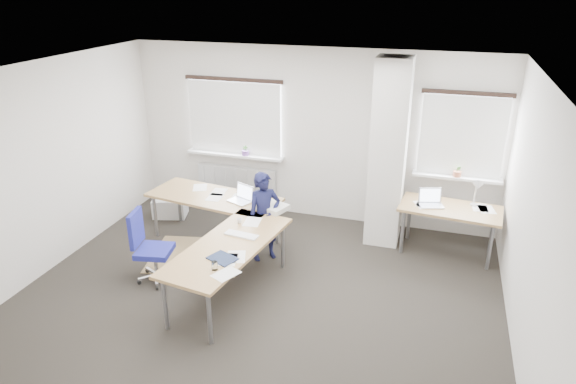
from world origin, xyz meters
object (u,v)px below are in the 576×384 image
(desk_side, at_px, (450,210))
(task_chair, at_px, (153,261))
(desk_main, at_px, (224,221))
(person, at_px, (264,217))

(desk_side, distance_m, task_chair, 4.20)
(desk_side, relative_size, task_chair, 1.47)
(desk_main, bearing_deg, person, 47.63)
(task_chair, distance_m, person, 1.62)
(task_chair, bearing_deg, desk_main, 28.58)
(desk_side, bearing_deg, task_chair, -146.90)
(person, bearing_deg, desk_main, 178.87)
(desk_main, bearing_deg, desk_side, 32.03)
(desk_main, relative_size, person, 2.24)
(desk_main, distance_m, person, 0.59)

